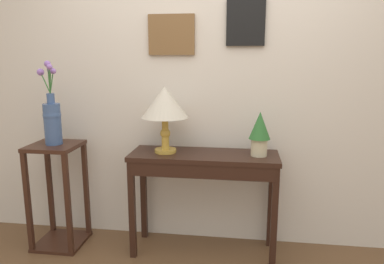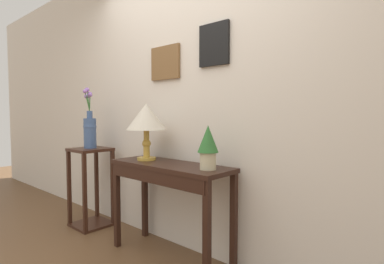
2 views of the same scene
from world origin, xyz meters
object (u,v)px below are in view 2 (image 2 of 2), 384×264
Objects in this scene: table_lamp at (146,119)px; potted_plant_on_console at (208,145)px; console_table at (168,179)px; flower_vase_tall at (90,128)px; pedestal_stand_left at (91,187)px.

potted_plant_on_console is (0.69, -0.00, -0.18)m from table_lamp.
flower_vase_tall reaches higher than console_table.
table_lamp reaches higher than potted_plant_on_console.
console_table is at bearing -177.51° from potted_plant_on_console.
pedestal_stand_left is at bearing -178.53° from potted_plant_on_console.
potted_plant_on_console is 0.51× the size of flower_vase_tall.
potted_plant_on_console is (0.40, 0.02, 0.31)m from console_table.
flower_vase_tall is (0.00, -0.00, 0.63)m from pedestal_stand_left.
table_lamp is at bearing 179.60° from potted_plant_on_console.
potted_plant_on_console is at bearing -0.40° from table_lamp.
potted_plant_on_console is 1.66m from pedestal_stand_left.
pedestal_stand_left is (-0.87, -0.04, -0.74)m from table_lamp.
table_lamp is 1.14m from pedestal_stand_left.
console_table is 0.57m from table_lamp.
pedestal_stand_left reaches higher than console_table.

